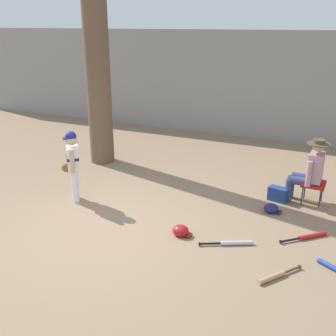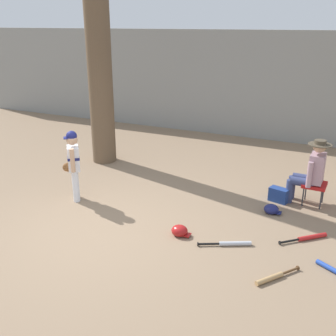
{
  "view_description": "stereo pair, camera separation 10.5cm",
  "coord_description": "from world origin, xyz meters",
  "px_view_note": "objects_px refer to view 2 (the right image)",
  "views": [
    {
      "loc": [
        3.25,
        -4.57,
        3.09
      ],
      "look_at": [
        0.62,
        1.24,
        0.75
      ],
      "focal_mm": 42.66,
      "sensor_mm": 36.0,
      "label": 1
    },
    {
      "loc": [
        3.35,
        -4.52,
        3.09
      ],
      "look_at": [
        0.62,
        1.24,
        0.75
      ],
      "focal_mm": 42.66,
      "sensor_mm": 36.0,
      "label": 2
    }
  ],
  "objects_px": {
    "folding_stool": "(314,186)",
    "bat_wood_tan": "(273,277)",
    "handbag_beside_stool": "(279,195)",
    "batting_helmet_red": "(180,231)",
    "bat_red_barrel": "(309,238)",
    "seated_spectator": "(310,170)",
    "batting_helmet_navy": "(271,209)",
    "tree_near_player": "(97,29)",
    "bat_aluminum_silver": "(231,244)",
    "young_ballplayer": "(73,161)"
  },
  "relations": [
    {
      "from": "folding_stool",
      "to": "batting_helmet_navy",
      "type": "bearing_deg",
      "value": -131.22
    },
    {
      "from": "bat_red_barrel",
      "to": "batting_helmet_red",
      "type": "xyz_separation_m",
      "value": [
        -1.81,
        -0.71,
        0.04
      ]
    },
    {
      "from": "bat_red_barrel",
      "to": "batting_helmet_red",
      "type": "distance_m",
      "value": 1.95
    },
    {
      "from": "handbag_beside_stool",
      "to": "bat_wood_tan",
      "type": "xyz_separation_m",
      "value": [
        0.39,
        -2.43,
        -0.1
      ]
    },
    {
      "from": "bat_aluminum_silver",
      "to": "handbag_beside_stool",
      "type": "bearing_deg",
      "value": 79.81
    },
    {
      "from": "folding_stool",
      "to": "batting_helmet_red",
      "type": "bearing_deg",
      "value": -130.04
    },
    {
      "from": "folding_stool",
      "to": "seated_spectator",
      "type": "relative_size",
      "value": 0.34
    },
    {
      "from": "batting_helmet_navy",
      "to": "seated_spectator",
      "type": "bearing_deg",
      "value": 54.01
    },
    {
      "from": "young_ballplayer",
      "to": "handbag_beside_stool",
      "type": "relative_size",
      "value": 3.84
    },
    {
      "from": "tree_near_player",
      "to": "handbag_beside_stool",
      "type": "xyz_separation_m",
      "value": [
        4.16,
        -0.58,
        -2.81
      ]
    },
    {
      "from": "tree_near_player",
      "to": "bat_aluminum_silver",
      "type": "height_order",
      "value": "tree_near_player"
    },
    {
      "from": "tree_near_player",
      "to": "folding_stool",
      "type": "height_order",
      "value": "tree_near_player"
    },
    {
      "from": "tree_near_player",
      "to": "seated_spectator",
      "type": "relative_size",
      "value": 5.52
    },
    {
      "from": "folding_stool",
      "to": "tree_near_player",
      "type": "bearing_deg",
      "value": 174.69
    },
    {
      "from": "handbag_beside_stool",
      "to": "batting_helmet_navy",
      "type": "relative_size",
      "value": 1.14
    },
    {
      "from": "young_ballplayer",
      "to": "bat_wood_tan",
      "type": "height_order",
      "value": "young_ballplayer"
    },
    {
      "from": "handbag_beside_stool",
      "to": "batting_helmet_navy",
      "type": "bearing_deg",
      "value": -91.81
    },
    {
      "from": "bat_red_barrel",
      "to": "batting_helmet_navy",
      "type": "xyz_separation_m",
      "value": [
        -0.69,
        0.65,
        0.04
      ]
    },
    {
      "from": "folding_stool",
      "to": "bat_wood_tan",
      "type": "bearing_deg",
      "value": -94.1
    },
    {
      "from": "tree_near_player",
      "to": "bat_aluminum_silver",
      "type": "xyz_separation_m",
      "value": [
        3.83,
        -2.44,
        -2.91
      ]
    },
    {
      "from": "batting_helmet_red",
      "to": "tree_near_player",
      "type": "bearing_deg",
      "value": 140.7
    },
    {
      "from": "bat_wood_tan",
      "to": "batting_helmet_red",
      "type": "xyz_separation_m",
      "value": [
        -1.53,
        0.53,
        0.04
      ]
    },
    {
      "from": "folding_stool",
      "to": "batting_helmet_navy",
      "type": "relative_size",
      "value": 1.38
    },
    {
      "from": "young_ballplayer",
      "to": "folding_stool",
      "type": "relative_size",
      "value": 3.16
    },
    {
      "from": "batting_helmet_red",
      "to": "bat_aluminum_silver",
      "type": "bearing_deg",
      "value": 2.91
    },
    {
      "from": "folding_stool",
      "to": "handbag_beside_stool",
      "type": "relative_size",
      "value": 1.22
    },
    {
      "from": "young_ballplayer",
      "to": "batting_helmet_red",
      "type": "relative_size",
      "value": 4.29
    },
    {
      "from": "seated_spectator",
      "to": "batting_helmet_red",
      "type": "bearing_deg",
      "value": -128.33
    },
    {
      "from": "tree_near_player",
      "to": "bat_wood_tan",
      "type": "xyz_separation_m",
      "value": [
        4.55,
        -3.01,
        -2.91
      ]
    },
    {
      "from": "young_ballplayer",
      "to": "batting_helmet_navy",
      "type": "distance_m",
      "value": 3.59
    },
    {
      "from": "folding_stool",
      "to": "bat_wood_tan",
      "type": "distance_m",
      "value": 2.59
    },
    {
      "from": "young_ballplayer",
      "to": "batting_helmet_navy",
      "type": "bearing_deg",
      "value": 15.66
    },
    {
      "from": "seated_spectator",
      "to": "batting_helmet_navy",
      "type": "relative_size",
      "value": 4.02
    },
    {
      "from": "handbag_beside_stool",
      "to": "bat_aluminum_silver",
      "type": "bearing_deg",
      "value": -100.19
    },
    {
      "from": "handbag_beside_stool",
      "to": "bat_aluminum_silver",
      "type": "distance_m",
      "value": 1.89
    },
    {
      "from": "bat_aluminum_silver",
      "to": "bat_wood_tan",
      "type": "bearing_deg",
      "value": -38.21
    },
    {
      "from": "batting_helmet_red",
      "to": "folding_stool",
      "type": "bearing_deg",
      "value": 49.96
    },
    {
      "from": "batting_helmet_red",
      "to": "young_ballplayer",
      "type": "bearing_deg",
      "value": 169.79
    },
    {
      "from": "tree_near_player",
      "to": "bat_aluminum_silver",
      "type": "relative_size",
      "value": 9.01
    },
    {
      "from": "bat_wood_tan",
      "to": "batting_helmet_navy",
      "type": "height_order",
      "value": "batting_helmet_navy"
    },
    {
      "from": "young_ballplayer",
      "to": "bat_aluminum_silver",
      "type": "relative_size",
      "value": 1.77
    },
    {
      "from": "bat_red_barrel",
      "to": "bat_aluminum_silver",
      "type": "bearing_deg",
      "value": -146.46
    },
    {
      "from": "folding_stool",
      "to": "bat_red_barrel",
      "type": "distance_m",
      "value": 1.37
    },
    {
      "from": "batting_helmet_red",
      "to": "batting_helmet_navy",
      "type": "height_order",
      "value": "batting_helmet_red"
    },
    {
      "from": "young_ballplayer",
      "to": "bat_wood_tan",
      "type": "distance_m",
      "value": 3.98
    },
    {
      "from": "handbag_beside_stool",
      "to": "batting_helmet_red",
      "type": "distance_m",
      "value": 2.21
    },
    {
      "from": "bat_red_barrel",
      "to": "bat_wood_tan",
      "type": "bearing_deg",
      "value": -103.02
    },
    {
      "from": "young_ballplayer",
      "to": "seated_spectator",
      "type": "xyz_separation_m",
      "value": [
        3.89,
        1.63,
        -0.1
      ]
    },
    {
      "from": "seated_spectator",
      "to": "bat_wood_tan",
      "type": "distance_m",
      "value": 2.64
    },
    {
      "from": "seated_spectator",
      "to": "handbag_beside_stool",
      "type": "bearing_deg",
      "value": -163.41
    }
  ]
}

